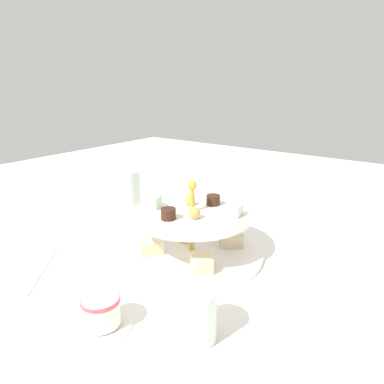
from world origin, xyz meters
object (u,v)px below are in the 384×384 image
(teacup_with_saucer, at_px, (102,313))
(butter_knife_right, at_px, (40,271))
(water_glass_tall_right, at_px, (128,196))
(tiered_serving_stand, at_px, (192,235))
(butter_knife_left, at_px, (261,213))
(water_glass_short_left, at_px, (195,314))

(teacup_with_saucer, bearing_deg, butter_knife_right, -8.27)
(water_glass_tall_right, bearing_deg, tiered_serving_stand, 167.16)
(tiered_serving_stand, relative_size, butter_knife_left, 1.79)
(teacup_with_saucer, relative_size, butter_knife_left, 0.53)
(water_glass_tall_right, bearing_deg, teacup_with_saucer, 130.56)
(butter_knife_left, bearing_deg, water_glass_short_left, 117.91)
(butter_knife_right, bearing_deg, water_glass_short_left, 54.40)
(tiered_serving_stand, xyz_separation_m, water_glass_short_left, (-0.16, 0.21, -0.00))
(butter_knife_right, bearing_deg, tiered_serving_stand, 99.67)
(tiered_serving_stand, bearing_deg, teacup_with_saucer, 96.06)
(teacup_with_saucer, bearing_deg, tiered_serving_stand, -83.94)
(water_glass_tall_right, relative_size, butter_knife_left, 0.80)
(butter_knife_left, relative_size, butter_knife_right, 1.00)
(water_glass_short_left, bearing_deg, tiered_serving_stand, -52.95)
(tiered_serving_stand, height_order, teacup_with_saucer, tiered_serving_stand)
(butter_knife_right, bearing_deg, teacup_with_saucer, 41.17)
(teacup_with_saucer, xyz_separation_m, butter_knife_left, (0.01, -0.57, -0.02))
(tiered_serving_stand, height_order, water_glass_tall_right, tiered_serving_stand)
(tiered_serving_stand, distance_m, water_glass_short_left, 0.26)
(water_glass_short_left, relative_size, teacup_with_saucer, 0.89)
(water_glass_tall_right, bearing_deg, butter_knife_right, 100.41)
(butter_knife_right, bearing_deg, water_glass_tall_right, 149.85)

